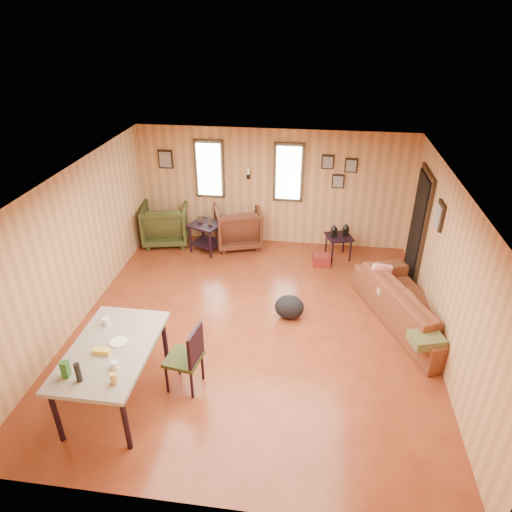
{
  "coord_description": "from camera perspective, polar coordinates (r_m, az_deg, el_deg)",
  "views": [
    {
      "loc": [
        0.84,
        -5.73,
        4.48
      ],
      "look_at": [
        0.0,
        0.4,
        1.05
      ],
      "focal_mm": 32.0,
      "sensor_mm": 36.0,
      "label": 1
    }
  ],
  "objects": [
    {
      "name": "recliner_green",
      "position": [
        9.78,
        -11.24,
        4.25
      ],
      "size": [
        1.07,
        1.02,
        0.94
      ],
      "primitive_type": "imported",
      "rotation": [
        0.0,
        0.0,
        -2.94
      ],
      "color": "#33391A",
      "rests_on": "ground"
    },
    {
      "name": "end_table",
      "position": [
        9.3,
        -6.24,
        2.96
      ],
      "size": [
        0.75,
        0.72,
        0.75
      ],
      "rotation": [
        0.0,
        0.0,
        -0.39
      ],
      "color": "black",
      "rests_on": "ground"
    },
    {
      "name": "sofa_pillows",
      "position": [
        7.19,
        17.89,
        -6.12
      ],
      "size": [
        0.92,
        1.85,
        0.38
      ],
      "rotation": [
        0.0,
        0.0,
        0.29
      ],
      "color": "brown",
      "rests_on": "sofa"
    },
    {
      "name": "backpack",
      "position": [
        7.39,
        4.19,
        -6.39
      ],
      "size": [
        0.57,
        0.5,
        0.41
      ],
      "rotation": [
        0.0,
        0.0,
        -0.38
      ],
      "color": "black",
      "rests_on": "ground"
    },
    {
      "name": "sofa",
      "position": [
        7.54,
        19.24,
        -5.01
      ],
      "size": [
        1.55,
        2.44,
        0.92
      ],
      "primitive_type": "imported",
      "rotation": [
        0.0,
        0.0,
        1.97
      ],
      "color": "brown",
      "rests_on": "ground"
    },
    {
      "name": "recliner_brown",
      "position": [
        9.49,
        -2.3,
        3.96
      ],
      "size": [
        1.12,
        1.09,
        0.93
      ],
      "primitive_type": "imported",
      "rotation": [
        0.0,
        0.0,
        3.45
      ],
      "color": "#4D2517",
      "rests_on": "ground"
    },
    {
      "name": "cooler",
      "position": [
        8.94,
        8.21,
        -0.52
      ],
      "size": [
        0.35,
        0.26,
        0.23
      ],
      "rotation": [
        0.0,
        0.0,
        0.11
      ],
      "color": "maroon",
      "rests_on": "ground"
    },
    {
      "name": "dining_table",
      "position": [
        5.93,
        -17.69,
        -11.53
      ],
      "size": [
        0.98,
        1.63,
        1.07
      ],
      "rotation": [
        0.0,
        0.0,
        -0.0
      ],
      "color": "gray",
      "rests_on": "ground"
    },
    {
      "name": "side_table",
      "position": [
        9.1,
        10.37,
        2.62
      ],
      "size": [
        0.59,
        0.59,
        0.75
      ],
      "rotation": [
        0.0,
        0.0,
        0.32
      ],
      "color": "black",
      "rests_on": "ground"
    },
    {
      "name": "room",
      "position": [
        6.87,
        1.26,
        0.54
      ],
      "size": [
        5.54,
        6.04,
        2.44
      ],
      "color": "brown",
      "rests_on": "ground"
    },
    {
      "name": "dining_chair",
      "position": [
        6.03,
        -8.45,
        -12.19
      ],
      "size": [
        0.5,
        0.5,
        0.96
      ],
      "rotation": [
        0.0,
        0.0,
        -0.16
      ],
      "color": "#33391A",
      "rests_on": "ground"
    }
  ]
}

